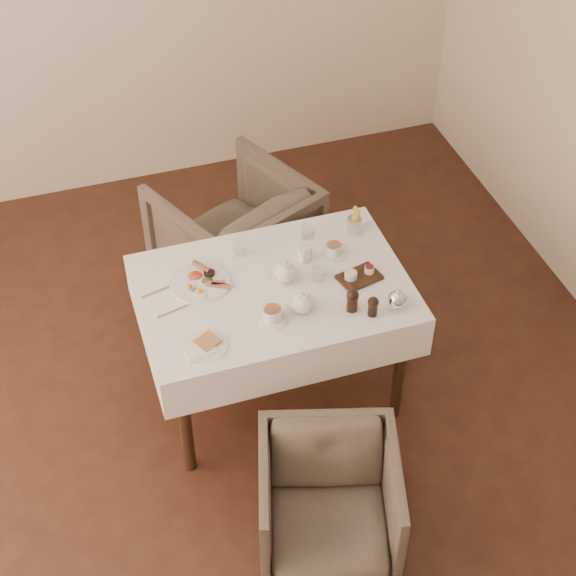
# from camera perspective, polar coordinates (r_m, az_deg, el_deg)

# --- Properties ---
(table) EXTENTS (1.28, 0.88, 0.75)m
(table) POSITION_cam_1_polar(r_m,az_deg,el_deg) (4.26, -0.93, -1.05)
(table) COLOR black
(table) RESTS_ON ground
(armchair_near) EXTENTS (0.75, 0.76, 0.56)m
(armchair_near) POSITION_cam_1_polar(r_m,az_deg,el_deg) (3.98, 2.64, -13.62)
(armchair_near) COLOR #494036
(armchair_near) RESTS_ON ground
(armchair_far) EXTENTS (1.01, 1.02, 0.71)m
(armchair_far) POSITION_cam_1_polar(r_m,az_deg,el_deg) (5.10, -3.47, 3.48)
(armchair_far) COLOR #494036
(armchair_far) RESTS_ON ground
(breakfast_plate) EXTENTS (0.29, 0.29, 0.04)m
(breakfast_plate) POSITION_cam_1_polar(r_m,az_deg,el_deg) (4.21, -5.72, 0.44)
(breakfast_plate) COLOR white
(breakfast_plate) RESTS_ON table
(side_plate) EXTENTS (0.20, 0.20, 0.02)m
(side_plate) POSITION_cam_1_polar(r_m,az_deg,el_deg) (3.91, -5.43, -3.77)
(side_plate) COLOR white
(side_plate) RESTS_ON table
(teapot_centre) EXTENTS (0.17, 0.14, 0.12)m
(teapot_centre) POSITION_cam_1_polar(r_m,az_deg,el_deg) (4.17, -0.18, 1.12)
(teapot_centre) COLOR white
(teapot_centre) RESTS_ON table
(teapot_front) EXTENTS (0.15, 0.12, 0.12)m
(teapot_front) POSITION_cam_1_polar(r_m,az_deg,el_deg) (4.02, 0.93, -0.90)
(teapot_front) COLOR white
(teapot_front) RESTS_ON table
(creamer) EXTENTS (0.07, 0.07, 0.08)m
(creamer) POSITION_cam_1_polar(r_m,az_deg,el_deg) (4.30, 1.09, 2.31)
(creamer) COLOR white
(creamer) RESTS_ON table
(teacup_near) EXTENTS (0.14, 0.14, 0.07)m
(teacup_near) POSITION_cam_1_polar(r_m,az_deg,el_deg) (4.00, -1.00, -1.75)
(teacup_near) COLOR white
(teacup_near) RESTS_ON table
(teacup_far) EXTENTS (0.13, 0.13, 0.06)m
(teacup_far) POSITION_cam_1_polar(r_m,az_deg,el_deg) (4.34, 2.99, 2.47)
(teacup_far) COLOR white
(teacup_far) RESTS_ON table
(glass_left) EXTENTS (0.08, 0.08, 0.09)m
(glass_left) POSITION_cam_1_polar(r_m,az_deg,el_deg) (4.33, -3.08, 2.65)
(glass_left) COLOR silver
(glass_left) RESTS_ON table
(glass_mid) EXTENTS (0.08, 0.08, 0.10)m
(glass_mid) POSITION_cam_1_polar(r_m,az_deg,el_deg) (4.19, 2.03, 1.13)
(glass_mid) COLOR silver
(glass_mid) RESTS_ON table
(glass_right) EXTENTS (0.08, 0.08, 0.09)m
(glass_right) POSITION_cam_1_polar(r_m,az_deg,el_deg) (4.43, 1.31, 3.79)
(glass_right) COLOR silver
(glass_right) RESTS_ON table
(condiment_board) EXTENTS (0.22, 0.17, 0.05)m
(condiment_board) POSITION_cam_1_polar(r_m,az_deg,el_deg) (4.22, 4.60, 0.78)
(condiment_board) COLOR black
(condiment_board) RESTS_ON table
(pepper_mill_left) EXTENTS (0.07, 0.07, 0.12)m
(pepper_mill_left) POSITION_cam_1_polar(r_m,az_deg,el_deg) (4.03, 4.18, -0.79)
(pepper_mill_left) COLOR black
(pepper_mill_left) RESTS_ON table
(pepper_mill_right) EXTENTS (0.05, 0.05, 0.11)m
(pepper_mill_right) POSITION_cam_1_polar(r_m,az_deg,el_deg) (4.02, 5.51, -1.18)
(pepper_mill_right) COLOR black
(pepper_mill_right) RESTS_ON table
(silver_pot) EXTENTS (0.13, 0.12, 0.12)m
(silver_pot) POSITION_cam_1_polar(r_m,az_deg,el_deg) (4.06, 7.07, -0.69)
(silver_pot) COLOR white
(silver_pot) RESTS_ON table
(fries_cup) EXTENTS (0.07, 0.07, 0.16)m
(fries_cup) POSITION_cam_1_polar(r_m,az_deg,el_deg) (4.45, 4.31, 4.32)
(fries_cup) COLOR silver
(fries_cup) RESTS_ON table
(cutlery_fork) EXTENTS (0.21, 0.07, 0.00)m
(cutlery_fork) POSITION_cam_1_polar(r_m,az_deg,el_deg) (4.20, -8.13, -0.09)
(cutlery_fork) COLOR silver
(cutlery_fork) RESTS_ON table
(cutlery_knife) EXTENTS (0.17, 0.06, 0.00)m
(cutlery_knife) POSITION_cam_1_polar(r_m,az_deg,el_deg) (4.09, -7.35, -1.47)
(cutlery_knife) COLOR silver
(cutlery_knife) RESTS_ON table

